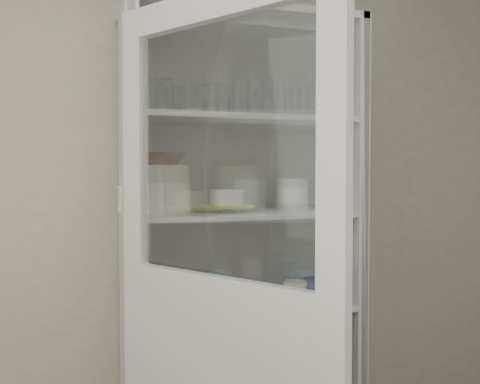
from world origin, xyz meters
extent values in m
cube|color=#A4A29C|center=(0.00, 1.50, 1.30)|extent=(3.60, 0.02, 2.60)
cube|color=silver|center=(-0.28, 1.27, 1.05)|extent=(0.03, 0.45, 2.10)
cube|color=silver|center=(0.68, 1.27, 1.05)|extent=(0.03, 0.45, 2.10)
cube|color=gray|center=(0.20, 1.49, 1.05)|extent=(1.00, 0.03, 2.10)
cube|color=silver|center=(0.20, 1.27, 2.08)|extent=(1.00, 0.45, 0.03)
cube|color=silver|center=(0.20, 1.26, 0.85)|extent=(0.94, 0.42, 0.02)
cube|color=silver|center=(0.20, 1.26, 1.25)|extent=(0.94, 0.42, 0.02)
cube|color=silver|center=(0.20, 1.26, 1.65)|extent=(0.94, 0.42, 0.02)
cube|color=silver|center=(-0.06, 0.67, 1.95)|extent=(0.52, 0.78, 0.10)
cube|color=silver|center=(-0.28, 1.01, 1.50)|extent=(0.08, 0.10, 0.80)
cube|color=silver|center=(0.16, 0.33, 1.50)|extent=(0.08, 0.10, 0.80)
cube|color=silver|center=(-0.06, 0.67, 1.50)|extent=(0.40, 0.61, 0.78)
cylinder|color=silver|center=(-0.15, 1.16, 1.73)|extent=(0.07, 0.07, 0.13)
cylinder|color=silver|center=(-0.21, 1.12, 1.72)|extent=(0.07, 0.07, 0.12)
cylinder|color=silver|center=(0.16, 1.13, 1.73)|extent=(0.09, 0.09, 0.15)
cylinder|color=silver|center=(0.29, 1.13, 1.73)|extent=(0.09, 0.09, 0.14)
cylinder|color=silver|center=(0.45, 1.15, 1.73)|extent=(0.08, 0.08, 0.13)
cylinder|color=silver|center=(0.57, 1.13, 1.74)|extent=(0.10, 0.10, 0.15)
cylinder|color=silver|center=(0.61, 1.14, 1.74)|extent=(0.09, 0.09, 0.15)
cylinder|color=silver|center=(-0.06, 1.27, 1.72)|extent=(0.07, 0.07, 0.12)
cylinder|color=silver|center=(-0.09, 1.28, 1.72)|extent=(0.08, 0.08, 0.13)
cylinder|color=silver|center=(0.07, 1.26, 1.73)|extent=(0.09, 0.09, 0.14)
cylinder|color=silver|center=(0.12, 1.28, 1.73)|extent=(0.08, 0.08, 0.14)
cylinder|color=silver|center=(0.41, 1.29, 1.73)|extent=(0.08, 0.08, 0.14)
cylinder|color=white|center=(-0.15, 1.23, 1.32)|extent=(0.23, 0.23, 0.13)
cylinder|color=white|center=(-0.21, 1.36, 1.32)|extent=(0.21, 0.21, 0.11)
cylinder|color=beige|center=(-0.15, 1.23, 1.42)|extent=(0.27, 0.27, 0.07)
imported|color=#522514|center=(-0.15, 1.23, 1.48)|extent=(0.21, 0.21, 0.05)
cylinder|color=silver|center=(0.14, 1.27, 1.27)|extent=(0.32, 0.32, 0.02)
cube|color=#FFF711|center=(0.14, 1.27, 1.28)|extent=(0.21, 0.21, 0.01)
cylinder|color=white|center=(0.14, 1.27, 1.32)|extent=(0.17, 0.17, 0.07)
cylinder|color=silver|center=(0.45, 1.28, 1.33)|extent=(0.14, 0.14, 0.14)
imported|color=navy|center=(0.53, 1.20, 0.91)|extent=(0.15, 0.15, 0.10)
imported|color=teal|center=(0.52, 1.32, 0.91)|extent=(0.14, 0.14, 0.11)
imported|color=white|center=(0.42, 1.17, 0.91)|extent=(0.13, 0.13, 0.10)
cylinder|color=teal|center=(0.11, 1.32, 0.91)|extent=(0.10, 0.10, 0.10)
ellipsoid|color=teal|center=(0.11, 1.32, 0.97)|extent=(0.10, 0.10, 0.02)
cylinder|color=silver|center=(0.15, 1.18, 0.88)|extent=(0.10, 0.10, 0.04)
cylinder|color=white|center=(-0.11, 1.31, 0.93)|extent=(0.15, 0.15, 0.14)
imported|color=beige|center=(0.14, 1.28, 0.50)|extent=(0.27, 0.27, 0.08)
cube|color=#A2A2A8|center=(0.51, 1.24, 0.49)|extent=(0.23, 0.17, 0.06)
camera|label=1|loc=(-0.49, -0.94, 1.42)|focal=40.00mm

